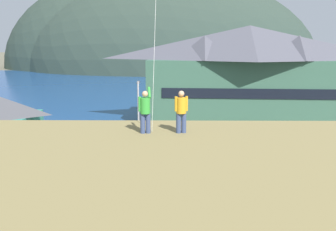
{
  "coord_description": "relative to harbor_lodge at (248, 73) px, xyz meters",
  "views": [
    {
      "loc": [
        0.78,
        -23.11,
        9.89
      ],
      "look_at": [
        0.42,
        9.0,
        3.4
      ],
      "focal_mm": 39.7,
      "sensor_mm": 36.0,
      "label": 1
    }
  ],
  "objects": [
    {
      "name": "parked_car_corner_spot",
      "position": [
        -3.37,
        -13.54,
        -5.09
      ],
      "size": [
        4.22,
        2.1,
        1.82
      ],
      "color": "slate",
      "rests_on": "parking_lot_pad"
    },
    {
      "name": "parked_car_front_row_end",
      "position": [
        -16.85,
        -13.79,
        -5.09
      ],
      "size": [
        4.31,
        2.28,
        1.82
      ],
      "color": "slate",
      "rests_on": "parking_lot_pad"
    },
    {
      "name": "person_kite_flyer",
      "position": [
        -10.07,
        -29.21,
        0.98
      ],
      "size": [
        0.52,
        0.68,
        1.86
      ],
      "color": "#384770",
      "rests_on": "grassy_hill_foreground"
    },
    {
      "name": "person_companion",
      "position": [
        -8.61,
        -29.14,
        0.96
      ],
      "size": [
        0.54,
        0.4,
        1.74
      ],
      "color": "#384770",
      "rests_on": "grassy_hill_foreground"
    },
    {
      "name": "parked_car_mid_row_near",
      "position": [
        3.31,
        -14.1,
        -5.09
      ],
      "size": [
        4.23,
        2.12,
        1.82
      ],
      "color": "red",
      "rests_on": "parking_lot_pad"
    },
    {
      "name": "ground_plane",
      "position": [
        -9.76,
        -20.82,
        -6.15
      ],
      "size": [
        600.0,
        600.0,
        0.0
      ],
      "primitive_type": "plane",
      "color": "#66604C"
    },
    {
      "name": "far_hill_west_ridge",
      "position": [
        -25.18,
        100.45,
        -6.15
      ],
      "size": [
        94.21,
        63.52,
        68.66
      ],
      "primitive_type": "ellipsoid",
      "color": "#2D3D33",
      "rests_on": "ground"
    },
    {
      "name": "storage_shed_waterside",
      "position": [
        -9.85,
        -0.16,
        -3.99
      ],
      "size": [
        4.99,
        4.7,
        4.16
      ],
      "color": "#756B5B",
      "rests_on": "ground"
    },
    {
      "name": "far_hill_east_peak",
      "position": [
        -9.3,
        92.15,
        -6.15
      ],
      "size": [
        104.6,
        67.38,
        64.66
      ],
      "primitive_type": "ellipsoid",
      "color": "#2D3D33",
      "rests_on": "ground"
    },
    {
      "name": "parking_light_pole",
      "position": [
        -12.09,
        -10.26,
        -2.46
      ],
      "size": [
        0.24,
        0.78,
        6.14
      ],
      "color": "#ADADB2",
      "rests_on": "parking_lot_pad"
    },
    {
      "name": "harbor_lodge",
      "position": [
        0.0,
        0.0,
        0.0
      ],
      "size": [
        25.2,
        10.82,
        11.61
      ],
      "color": "#38604C",
      "rests_on": "ground"
    },
    {
      "name": "bay_water",
      "position": [
        -9.76,
        39.18,
        -6.14
      ],
      "size": [
        360.0,
        84.0,
        0.03
      ],
      "primitive_type": "cube",
      "color": "navy",
      "rests_on": "ground"
    },
    {
      "name": "parked_car_mid_row_far",
      "position": [
        -11.69,
        -14.02,
        -5.09
      ],
      "size": [
        4.36,
        2.38,
        1.82
      ],
      "color": "black",
      "rests_on": "parking_lot_pad"
    },
    {
      "name": "wharf_dock",
      "position": [
        -8.8,
        12.29,
        -5.8
      ],
      "size": [
        3.2,
        13.9,
        0.7
      ],
      "color": "#70604C",
      "rests_on": "ground"
    },
    {
      "name": "parking_lot_pad",
      "position": [
        -9.76,
        -15.82,
        -6.1
      ],
      "size": [
        40.0,
        20.0,
        0.1
      ],
      "primitive_type": "cube",
      "color": "gray",
      "rests_on": "ground"
    },
    {
      "name": "moored_boat_wharfside",
      "position": [
        -12.31,
        12.05,
        -5.43
      ],
      "size": [
        3.12,
        7.54,
        2.16
      ],
      "color": "#23564C",
      "rests_on": "ground"
    },
    {
      "name": "moored_boat_outer_mooring",
      "position": [
        -5.18,
        9.66,
        -5.43
      ],
      "size": [
        3.06,
        8.08,
        2.16
      ],
      "color": "silver",
      "rests_on": "ground"
    },
    {
      "name": "parked_car_back_row_right",
      "position": [
        -11.98,
        -19.39,
        -5.09
      ],
      "size": [
        4.3,
        2.26,
        1.82
      ],
      "color": "navy",
      "rests_on": "parking_lot_pad"
    }
  ]
}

